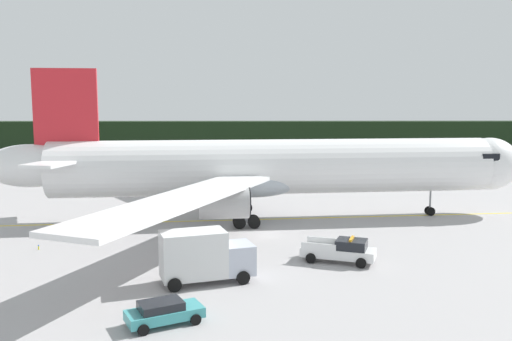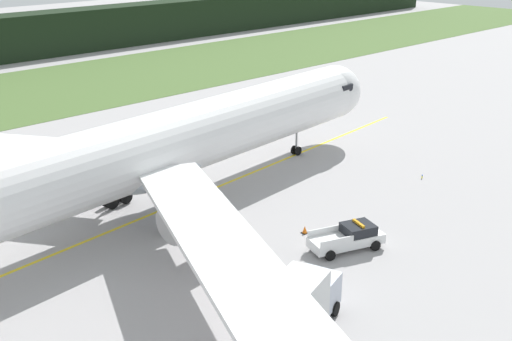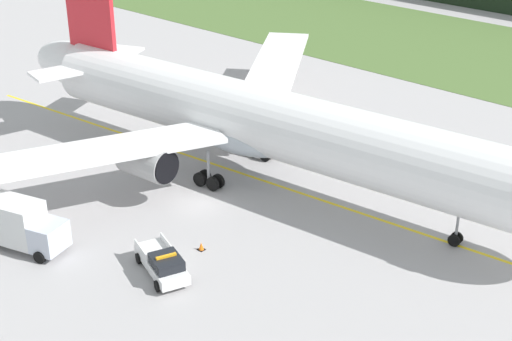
% 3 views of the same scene
% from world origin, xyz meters
% --- Properties ---
extents(ground, '(320.00, 320.00, 0.00)m').
position_xyz_m(ground, '(0.00, 0.00, 0.00)').
color(ground, '#A29FA0').
extents(grass_verge, '(320.00, 30.89, 0.04)m').
position_xyz_m(grass_verge, '(0.00, 52.37, 0.02)').
color(grass_verge, '#4A6731').
rests_on(grass_verge, ground).
extents(distant_tree_line, '(288.00, 6.93, 7.75)m').
position_xyz_m(distant_tree_line, '(0.00, 78.12, 3.88)').
color(distant_tree_line, black).
rests_on(distant_tree_line, ground).
extents(taxiway_centerline_main, '(70.40, 6.91, 0.01)m').
position_xyz_m(taxiway_centerline_main, '(1.43, 6.45, 0.00)').
color(taxiway_centerline_main, yellow).
rests_on(taxiway_centerline_main, ground).
extents(airliner, '(54.68, 51.56, 15.15)m').
position_xyz_m(airliner, '(0.78, 6.39, 5.30)').
color(airliner, white).
rests_on(airliner, ground).
extents(ops_pickup_truck, '(5.81, 3.77, 1.94)m').
position_xyz_m(ops_pickup_truck, '(5.61, -8.59, 0.90)').
color(ops_pickup_truck, silver).
rests_on(ops_pickup_truck, ground).
extents(catering_truck, '(6.54, 4.16, 3.68)m').
position_xyz_m(catering_truck, '(-4.32, -12.91, 1.83)').
color(catering_truck, silver).
rests_on(catering_truck, ground).
extents(staff_car, '(4.42, 3.37, 1.30)m').
position_xyz_m(staff_car, '(-5.97, -19.63, 0.70)').
color(staff_car, teal).
rests_on(staff_car, ground).
extents(apron_cone, '(0.47, 0.47, 0.60)m').
position_xyz_m(apron_cone, '(5.23, -4.72, 0.29)').
color(apron_cone, black).
rests_on(apron_cone, ground).
extents(taxiway_edge_light_west, '(0.12, 0.12, 0.40)m').
position_xyz_m(taxiway_edge_light_west, '(-18.38, -4.66, 0.22)').
color(taxiway_edge_light_west, yellow).
rests_on(taxiway_edge_light_west, ground).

